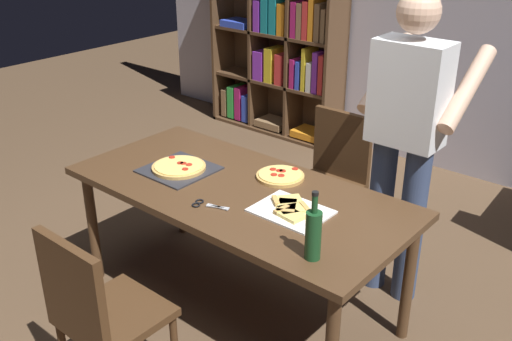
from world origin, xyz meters
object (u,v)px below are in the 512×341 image
at_px(dining_table, 238,200).
at_px(wine_bottle, 313,234).
at_px(second_pizza_plain, 280,176).
at_px(chair_near_camera, 98,310).
at_px(bookshelf, 278,33).
at_px(pepperoni_pizza_on_tray, 179,168).
at_px(chair_far_side, 332,172).
at_px(person_serving_pizza, 406,133).
at_px(kitchen_scissors, 205,204).

relative_size(dining_table, wine_bottle, 5.89).
relative_size(dining_table, second_pizza_plain, 7.03).
xyz_separation_m(chair_near_camera, bookshelf, (-1.60, 3.30, 0.47)).
distance_m(pepperoni_pizza_on_tray, second_pizza_plain, 0.57).
bearing_deg(second_pizza_plain, chair_far_side, 97.79).
bearing_deg(person_serving_pizza, pepperoni_pizza_on_tray, -142.82).
relative_size(dining_table, kitchen_scissors, 9.38).
bearing_deg(kitchen_scissors, chair_near_camera, -90.23).
xyz_separation_m(chair_far_side, wine_bottle, (0.68, -1.21, 0.36)).
xyz_separation_m(wine_bottle, kitchen_scissors, (-0.68, 0.04, -0.11)).
bearing_deg(dining_table, kitchen_scissors, -89.37).
relative_size(pepperoni_pizza_on_tray, kitchen_scissors, 1.83).
xyz_separation_m(dining_table, chair_far_side, (0.00, 0.92, -0.17)).
xyz_separation_m(person_serving_pizza, pepperoni_pizza_on_tray, (-0.99, -0.75, -0.23)).
bearing_deg(kitchen_scissors, second_pizza_plain, 79.69).
bearing_deg(chair_near_camera, dining_table, 90.00).
height_order(chair_far_side, kitchen_scissors, chair_far_side).
xyz_separation_m(dining_table, kitchen_scissors, (0.00, -0.25, 0.08)).
bearing_deg(person_serving_pizza, chair_near_camera, -109.79).
relative_size(dining_table, person_serving_pizza, 1.06).
distance_m(chair_far_side, wine_bottle, 1.44).
height_order(pepperoni_pizza_on_tray, second_pizza_plain, pepperoni_pizza_on_tray).
distance_m(chair_far_side, pepperoni_pizza_on_tray, 1.08).
xyz_separation_m(chair_near_camera, chair_far_side, (0.00, 1.85, 0.00)).
relative_size(person_serving_pizza, pepperoni_pizza_on_tray, 4.82).
bearing_deg(bookshelf, kitchen_scissors, -58.63).
height_order(chair_far_side, bookshelf, bookshelf).
bearing_deg(person_serving_pizza, kitchen_scissors, -121.47).
bearing_deg(wine_bottle, pepperoni_pizza_on_tray, 167.35).
bearing_deg(bookshelf, pepperoni_pizza_on_tray, -63.73).
bearing_deg(pepperoni_pizza_on_tray, dining_table, 6.45).
height_order(chair_near_camera, pepperoni_pizza_on_tray, chair_near_camera).
distance_m(dining_table, pepperoni_pizza_on_tray, 0.41).
height_order(pepperoni_pizza_on_tray, kitchen_scissors, pepperoni_pizza_on_tray).
distance_m(chair_far_side, person_serving_pizza, 0.79).
bearing_deg(dining_table, wine_bottle, -22.94).
bearing_deg(person_serving_pizza, dining_table, -129.77).
height_order(dining_table, second_pizza_plain, second_pizza_plain).
distance_m(chair_near_camera, kitchen_scissors, 0.72).
height_order(bookshelf, kitchen_scissors, bookshelf).
distance_m(dining_table, second_pizza_plain, 0.28).
relative_size(chair_near_camera, wine_bottle, 2.85).
distance_m(bookshelf, second_pizza_plain, 2.73).
distance_m(bookshelf, kitchen_scissors, 3.08).
bearing_deg(second_pizza_plain, dining_table, -110.67).
xyz_separation_m(chair_far_side, bookshelf, (-1.60, 1.45, 0.47)).
height_order(bookshelf, person_serving_pizza, bookshelf).
distance_m(dining_table, chair_far_side, 0.94).
relative_size(bookshelf, person_serving_pizza, 1.11).
bearing_deg(second_pizza_plain, chair_near_camera, -94.54).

